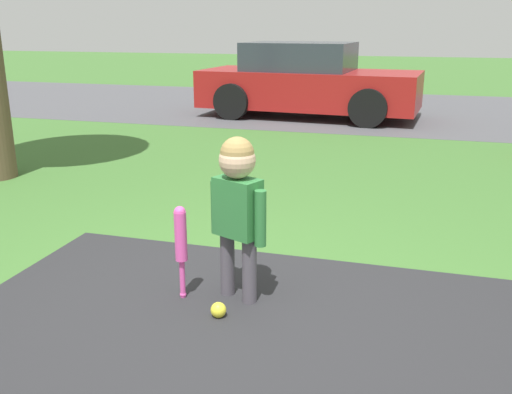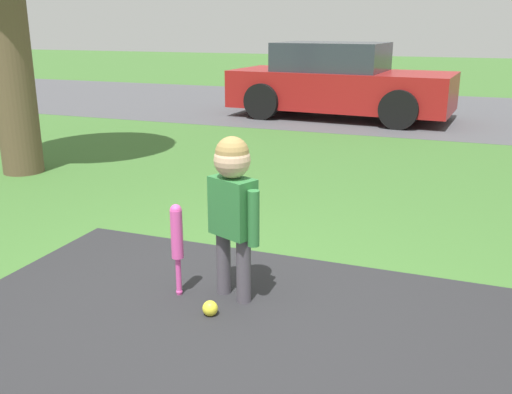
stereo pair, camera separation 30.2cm
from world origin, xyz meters
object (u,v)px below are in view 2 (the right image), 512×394
(sports_ball, at_px, (210,308))
(baseball_bat, at_px, (177,237))
(parked_car, at_px, (339,83))
(child, at_px, (233,196))

(sports_ball, bearing_deg, baseball_bat, 149.79)
(baseball_bat, xyz_separation_m, sports_ball, (0.31, -0.18, -0.35))
(parked_car, bearing_deg, child, -78.06)
(child, xyz_separation_m, sports_ball, (-0.04, -0.28, -0.63))
(sports_ball, xyz_separation_m, parked_car, (-1.04, 7.79, 0.60))
(child, xyz_separation_m, baseball_bat, (-0.34, -0.10, -0.28))
(baseball_bat, bearing_deg, parked_car, 95.50)
(child, relative_size, parked_car, 0.25)
(baseball_bat, xyz_separation_m, parked_car, (-0.73, 7.61, 0.25))
(child, relative_size, baseball_bat, 1.70)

